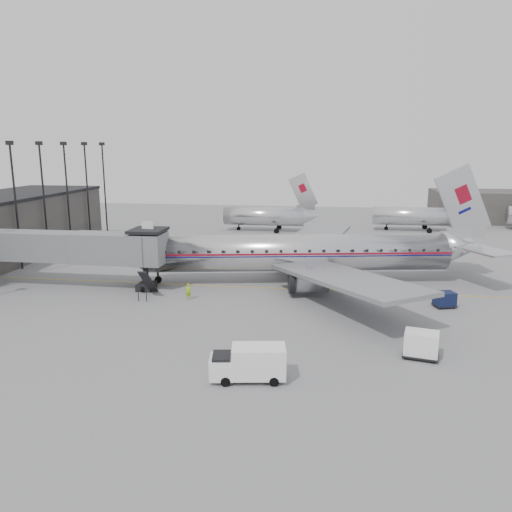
{
  "coord_description": "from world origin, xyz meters",
  "views": [
    {
      "loc": [
        9.29,
        -44.24,
        14.6
      ],
      "look_at": [
        1.76,
        6.97,
        3.2
      ],
      "focal_mm": 35.0,
      "sensor_mm": 36.0,
      "label": 1
    }
  ],
  "objects_px": {
    "baggage_cart_white": "(421,344)",
    "baggage_cart_navy": "(445,299)",
    "airliner": "(305,253)",
    "ramp_worker": "(189,291)",
    "service_van": "(249,363)"
  },
  "relations": [
    {
      "from": "service_van",
      "to": "baggage_cart_white",
      "type": "xyz_separation_m",
      "value": [
        11.45,
        5.2,
        -0.18
      ]
    },
    {
      "from": "airliner",
      "to": "baggage_cart_white",
      "type": "xyz_separation_m",
      "value": [
        9.21,
        -19.15,
        -2.24
      ]
    },
    {
      "from": "airliner",
      "to": "service_van",
      "type": "distance_m",
      "value": 24.54
    },
    {
      "from": "service_van",
      "to": "baggage_cart_white",
      "type": "bearing_deg",
      "value": 15.55
    },
    {
      "from": "service_van",
      "to": "baggage_cart_navy",
      "type": "distance_m",
      "value": 23.21
    },
    {
      "from": "airliner",
      "to": "service_van",
      "type": "height_order",
      "value": "airliner"
    },
    {
      "from": "ramp_worker",
      "to": "baggage_cart_navy",
      "type": "bearing_deg",
      "value": -0.22
    },
    {
      "from": "airliner",
      "to": "ramp_worker",
      "type": "xyz_separation_m",
      "value": [
        -10.8,
        -8.22,
        -2.45
      ]
    },
    {
      "from": "baggage_cart_navy",
      "to": "baggage_cart_white",
      "type": "xyz_separation_m",
      "value": [
        -4.13,
        -12.0,
        0.23
      ]
    },
    {
      "from": "airliner",
      "to": "baggage_cart_white",
      "type": "height_order",
      "value": "airliner"
    },
    {
      "from": "service_van",
      "to": "ramp_worker",
      "type": "height_order",
      "value": "service_van"
    },
    {
      "from": "baggage_cart_navy",
      "to": "baggage_cart_white",
      "type": "height_order",
      "value": "baggage_cart_white"
    },
    {
      "from": "airliner",
      "to": "service_van",
      "type": "xyz_separation_m",
      "value": [
        -2.24,
        -24.35,
        -2.06
      ]
    },
    {
      "from": "baggage_cart_white",
      "to": "ramp_worker",
      "type": "relative_size",
      "value": 1.71
    },
    {
      "from": "baggage_cart_white",
      "to": "baggage_cart_navy",
      "type": "bearing_deg",
      "value": 83.29
    }
  ]
}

